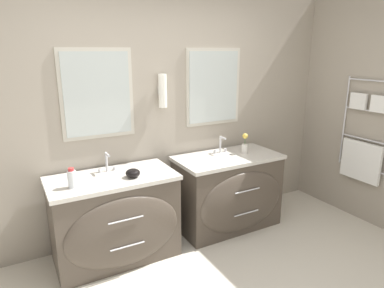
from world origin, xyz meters
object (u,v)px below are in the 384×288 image
vanity_left (116,219)px  toiletry_bottle (72,179)px  vanity_right (229,192)px  amenity_bowl (133,173)px  flower_vase (245,145)px

vanity_left → toiletry_bottle: 0.62m
vanity_right → amenity_bowl: (-1.13, -0.07, 0.45)m
vanity_left → flower_vase: (1.52, 0.04, 0.51)m
vanity_left → vanity_right: size_ratio=1.00×
vanity_left → flower_vase: size_ratio=5.08×
vanity_left → amenity_bowl: 0.49m
toiletry_bottle → amenity_bowl: toiletry_bottle is taller
vanity_right → toiletry_bottle: 1.73m
vanity_right → flower_vase: (0.22, 0.04, 0.51)m
toiletry_bottle → vanity_right: bearing=2.1°
toiletry_bottle → amenity_bowl: (0.53, -0.01, -0.04)m
vanity_right → toiletry_bottle: size_ratio=6.66×
vanity_left → amenity_bowl: size_ratio=8.69×
amenity_bowl → flower_vase: (1.35, 0.11, 0.06)m
amenity_bowl → flower_vase: bearing=4.8°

